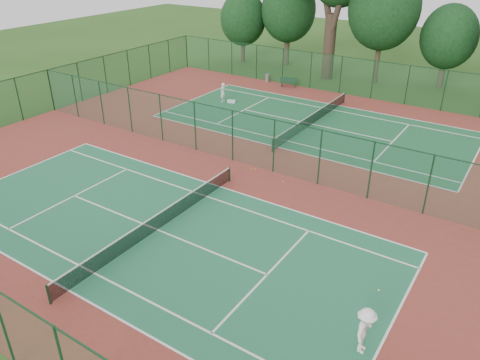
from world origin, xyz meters
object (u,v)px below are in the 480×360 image
at_px(bench, 288,82).
at_px(player_near, 365,331).
at_px(kit_bag, 231,101).
at_px(trash_bin, 267,78).
at_px(player_far, 223,92).

bearing_deg(bench, player_near, -78.48).
relative_size(bench, kit_bag, 2.36).
bearing_deg(player_near, trash_bin, 33.23).
distance_m(player_far, trash_bin, 7.85).
distance_m(trash_bin, bench, 2.73).
bearing_deg(kit_bag, trash_bin, 73.01).
bearing_deg(trash_bin, kit_bag, -84.20).
xyz_separation_m(bench, kit_bag, (-1.90, -7.14, -0.38)).
height_order(bench, kit_bag, bench).
height_order(player_near, trash_bin, player_near).
relative_size(player_far, bench, 1.03).
xyz_separation_m(player_far, bench, (2.70, 7.32, -0.35)).
bearing_deg(kit_bag, player_far, 169.70).
relative_size(trash_bin, bench, 0.47).
relative_size(player_near, kit_bag, 2.68).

